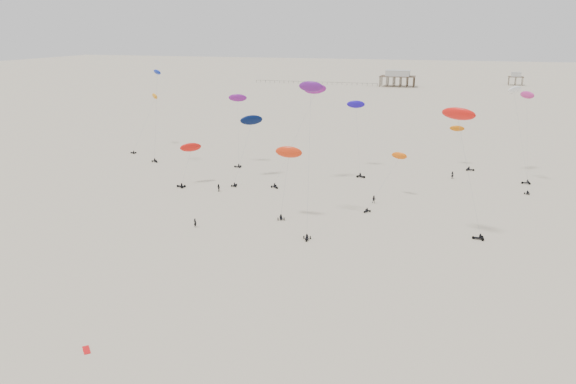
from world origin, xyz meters
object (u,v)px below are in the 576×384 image
(rig_0, at_px, (310,113))
(spectator_0, at_px, (195,227))
(pavilion_main, at_px, (397,80))
(pavilion_small, at_px, (516,80))
(rig_6, at_px, (189,155))

(rig_0, relative_size, spectator_0, 14.03)
(pavilion_main, distance_m, pavilion_small, 76.16)
(pavilion_main, distance_m, rig_0, 254.80)
(spectator_0, bearing_deg, rig_0, -132.95)
(pavilion_main, relative_size, rig_6, 2.18)
(pavilion_main, xyz_separation_m, rig_6, (-20.95, -238.92, 2.60))
(pavilion_main, distance_m, spectator_0, 265.99)
(rig_0, height_order, rig_6, rig_0)
(pavilion_main, bearing_deg, spectator_0, -91.40)
(pavilion_main, bearing_deg, rig_0, -87.34)
(pavilion_main, xyz_separation_m, pavilion_small, (70.00, 30.00, -0.74))
(rig_0, distance_m, spectator_0, 29.49)
(pavilion_small, height_order, rig_6, rig_6)
(pavilion_main, xyz_separation_m, spectator_0, (-6.48, -265.87, -4.22))
(pavilion_small, relative_size, spectator_0, 4.59)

